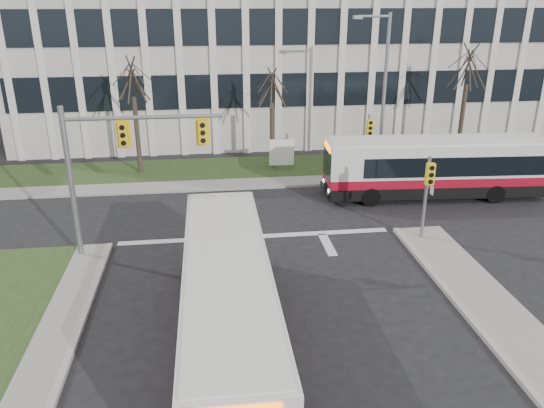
{
  "coord_description": "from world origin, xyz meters",
  "views": [
    {
      "loc": [
        -1.96,
        -13.18,
        9.96
      ],
      "look_at": [
        0.59,
        7.01,
        2.0
      ],
      "focal_mm": 35.0,
      "sensor_mm": 36.0,
      "label": 1
    }
  ],
  "objects_px": {
    "streetlight": "(382,87)",
    "bus_cross": "(435,169)",
    "directory_sign": "(282,153)",
    "bus_main": "(228,307)"
  },
  "relations": [
    {
      "from": "streetlight",
      "to": "bus_cross",
      "type": "height_order",
      "value": "streetlight"
    },
    {
      "from": "directory_sign",
      "to": "bus_main",
      "type": "xyz_separation_m",
      "value": [
        -4.07,
        -17.29,
        0.33
      ]
    },
    {
      "from": "bus_main",
      "to": "bus_cross",
      "type": "xyz_separation_m",
      "value": [
        11.47,
        11.92,
        0.03
      ]
    },
    {
      "from": "directory_sign",
      "to": "bus_main",
      "type": "height_order",
      "value": "bus_main"
    },
    {
      "from": "bus_main",
      "to": "bus_cross",
      "type": "relative_size",
      "value": 0.98
    },
    {
      "from": "streetlight",
      "to": "bus_main",
      "type": "xyz_separation_m",
      "value": [
        -9.6,
        -15.99,
        -3.7
      ]
    },
    {
      "from": "directory_sign",
      "to": "bus_cross",
      "type": "distance_m",
      "value": 9.15
    },
    {
      "from": "streetlight",
      "to": "bus_cross",
      "type": "bearing_deg",
      "value": -65.36
    },
    {
      "from": "streetlight",
      "to": "bus_cross",
      "type": "distance_m",
      "value": 5.78
    },
    {
      "from": "streetlight",
      "to": "bus_main",
      "type": "relative_size",
      "value": 0.82
    }
  ]
}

